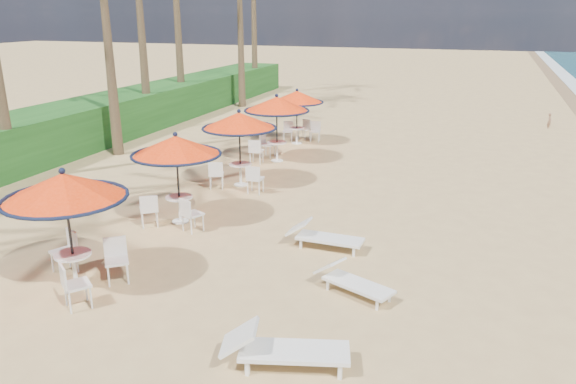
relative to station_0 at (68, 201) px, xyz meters
name	(u,v)px	position (x,y,z in m)	size (l,w,h in m)	color
ground	(303,316)	(4.89, 0.43, -1.92)	(160.00, 160.00, 0.00)	tan
scrub_hedge	(88,123)	(-8.61, 11.43, -1.02)	(3.00, 40.00, 1.80)	#194716
station_0	(68,201)	(0.00, 0.00, 0.00)	(2.51, 2.51, 2.62)	black
station_1	(175,155)	(0.12, 4.05, 0.02)	(2.44, 2.44, 2.54)	black
station_2	(239,128)	(0.30, 7.75, 0.04)	(2.46, 2.46, 2.57)	black
station_3	(275,110)	(0.26, 11.18, 0.07)	(2.50, 2.50, 2.61)	black
station_4	(298,103)	(0.10, 14.40, -0.15)	(2.31, 2.40, 2.41)	black
lounger_near	(281,348)	(5.04, -1.22, -1.56)	(2.20, 1.21, 0.75)	silver
lounger_mid	(351,280)	(5.53, 1.65, -1.62)	(1.82, 1.19, 0.63)	silver
lounger_far	(322,236)	(4.32, 3.70, -1.60)	(1.91, 0.64, 0.68)	silver
person	(550,120)	(10.85, 21.53, -1.50)	(0.30, 0.20, 0.83)	#92654A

